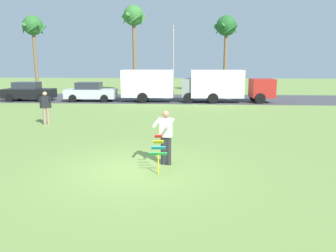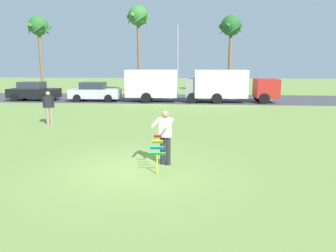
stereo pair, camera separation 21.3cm
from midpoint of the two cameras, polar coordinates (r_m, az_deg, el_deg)
name	(u,v)px [view 2 (the right image)]	position (r m, az deg, el deg)	size (l,w,h in m)	color
ground_plane	(134,170)	(9.85, -5.40, -7.72)	(120.00, 120.00, 0.00)	olive
road_strip	(175,99)	(29.17, 1.50, 4.87)	(120.00, 8.00, 0.01)	#424247
person_kite_flyer	(165,135)	(10.03, 0.09, -1.68)	(0.66, 0.74, 1.73)	#26262B
kite_held	(157,149)	(9.38, -1.29, -4.07)	(0.52, 0.66, 1.08)	red
parked_car_black	(34,91)	(30.00, -22.56, 5.68)	(4.23, 1.90, 1.60)	black
parked_car_silver	(95,92)	(27.94, -12.67, 5.92)	(4.26, 1.95, 1.60)	silver
parked_truck_grey_van	(162,85)	(26.74, -0.87, 7.33)	(6.72, 2.18, 2.62)	gray
parked_truck_red_cab	(231,85)	(26.77, 11.27, 7.13)	(6.77, 2.28, 2.62)	#B2231E
palm_tree_left_near	(39,29)	(39.13, -21.81, 15.71)	(2.58, 2.71, 8.22)	brown
palm_tree_right_near	(138,20)	(35.54, -5.11, 18.29)	(2.58, 2.71, 9.10)	brown
palm_tree_centre_far	(231,29)	(35.67, 11.29, 16.56)	(2.58, 2.71, 8.07)	brown
streetlight_pole	(178,55)	(34.25, 1.91, 12.48)	(0.24, 1.65, 7.00)	#9E9EA3
person_walker_near	(49,107)	(17.88, -20.09, 3.24)	(0.54, 0.33, 1.73)	gray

